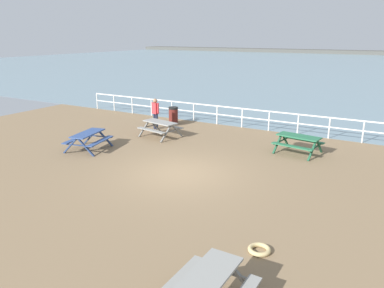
{
  "coord_description": "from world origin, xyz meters",
  "views": [
    {
      "loc": [
        6.9,
        -11.02,
        4.96
      ],
      "look_at": [
        -0.15,
        1.18,
        0.8
      ],
      "focal_mm": 34.97,
      "sensor_mm": 36.0,
      "label": 1
    }
  ],
  "objects_px": {
    "picnic_table_near_right": "(160,125)",
    "visitor": "(155,112)",
    "picnic_table_near_left": "(206,286)",
    "litter_bin": "(173,115)",
    "picnic_table_far_left": "(298,140)",
    "picnic_table_mid_centre": "(88,137)"
  },
  "relations": [
    {
      "from": "visitor",
      "to": "litter_bin",
      "type": "bearing_deg",
      "value": -168.94
    },
    {
      "from": "picnic_table_near_left",
      "to": "picnic_table_far_left",
      "type": "height_order",
      "value": "same"
    },
    {
      "from": "picnic_table_near_left",
      "to": "visitor",
      "type": "distance_m",
      "value": 14.14
    },
    {
      "from": "picnic_table_mid_centre",
      "to": "litter_bin",
      "type": "relative_size",
      "value": 2.18
    },
    {
      "from": "picnic_table_near_right",
      "to": "picnic_table_far_left",
      "type": "relative_size",
      "value": 1.02
    },
    {
      "from": "picnic_table_near_right",
      "to": "visitor",
      "type": "xyz_separation_m",
      "value": [
        -1.12,
        1.18,
        0.36
      ]
    },
    {
      "from": "picnic_table_near_left",
      "to": "picnic_table_near_right",
      "type": "distance_m",
      "value": 12.51
    },
    {
      "from": "picnic_table_near_right",
      "to": "visitor",
      "type": "distance_m",
      "value": 1.67
    },
    {
      "from": "picnic_table_near_left",
      "to": "litter_bin",
      "type": "distance_m",
      "value": 15.33
    },
    {
      "from": "picnic_table_near_left",
      "to": "visitor",
      "type": "bearing_deg",
      "value": 39.7
    },
    {
      "from": "picnic_table_mid_centre",
      "to": "litter_bin",
      "type": "distance_m",
      "value": 6.2
    },
    {
      "from": "picnic_table_far_left",
      "to": "visitor",
      "type": "xyz_separation_m",
      "value": [
        -7.81,
        0.43,
        0.36
      ]
    },
    {
      "from": "picnic_table_near_right",
      "to": "picnic_table_far_left",
      "type": "xyz_separation_m",
      "value": [
        6.68,
        0.75,
        0.0
      ]
    },
    {
      "from": "picnic_table_near_right",
      "to": "visitor",
      "type": "relative_size",
      "value": 1.24
    },
    {
      "from": "picnic_table_near_right",
      "to": "visitor",
      "type": "bearing_deg",
      "value": 144.71
    },
    {
      "from": "picnic_table_near_left",
      "to": "picnic_table_mid_centre",
      "type": "height_order",
      "value": "same"
    },
    {
      "from": "visitor",
      "to": "litter_bin",
      "type": "relative_size",
      "value": 1.75
    },
    {
      "from": "picnic_table_far_left",
      "to": "visitor",
      "type": "bearing_deg",
      "value": -174.38
    },
    {
      "from": "picnic_table_far_left",
      "to": "picnic_table_near_right",
      "type": "bearing_deg",
      "value": -164.82
    },
    {
      "from": "picnic_table_near_left",
      "to": "picnic_table_mid_centre",
      "type": "distance_m",
      "value": 11.29
    },
    {
      "from": "picnic_table_far_left",
      "to": "visitor",
      "type": "height_order",
      "value": "visitor"
    },
    {
      "from": "picnic_table_near_left",
      "to": "litter_bin",
      "type": "xyz_separation_m",
      "value": [
        -8.79,
        12.57,
        -0.1
      ]
    }
  ]
}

